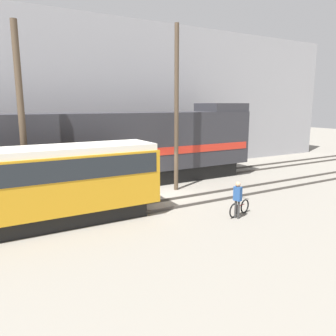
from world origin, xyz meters
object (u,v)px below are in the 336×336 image
(streetcar, at_px, (45,182))
(utility_pole_center, at_px, (22,120))
(person, at_px, (238,196))
(freight_locomotive, at_px, (104,149))
(bicycle, at_px, (239,208))
(utility_pole_right, at_px, (176,110))

(streetcar, bearing_deg, utility_pole_center, 100.11)
(person, xyz_separation_m, utility_pole_center, (-8.37, 5.98, 3.47))
(freight_locomotive, distance_m, bicycle, 9.41)
(bicycle, height_order, utility_pole_center, utility_pole_center)
(person, distance_m, utility_pole_right, 7.13)
(person, height_order, utility_pole_right, utility_pole_right)
(freight_locomotive, relative_size, utility_pole_right, 2.19)
(person, xyz_separation_m, utility_pole_right, (0.27, 5.98, 3.87))
(streetcar, xyz_separation_m, bicycle, (8.29, -3.14, -1.64))
(person, height_order, utility_pole_center, utility_pole_center)
(bicycle, distance_m, utility_pole_center, 11.27)
(person, relative_size, utility_pole_center, 0.19)
(person, bearing_deg, bicycle, 33.96)
(freight_locomotive, distance_m, utility_pole_center, 5.91)
(person, bearing_deg, streetcar, 156.75)
(freight_locomotive, height_order, utility_pole_right, utility_pole_right)
(freight_locomotive, distance_m, streetcar, 6.84)
(bicycle, relative_size, person, 0.92)
(streetcar, relative_size, bicycle, 6.09)
(freight_locomotive, xyz_separation_m, bicycle, (3.84, -8.31, -2.15))
(bicycle, xyz_separation_m, utility_pole_right, (-0.11, 5.73, 4.60))
(freight_locomotive, height_order, person, freight_locomotive)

